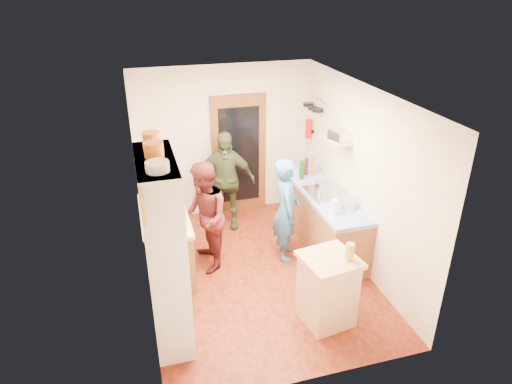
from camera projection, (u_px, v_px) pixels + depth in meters
name	position (u px, v px, depth m)	size (l,w,h in m)	color
floor	(257.00, 273.00, 6.57)	(3.00, 4.00, 0.02)	maroon
ceiling	(257.00, 92.00, 5.44)	(3.00, 4.00, 0.02)	silver
wall_back	(224.00, 142.00, 7.74)	(3.00, 0.02, 2.60)	beige
wall_front	(316.00, 280.00, 4.26)	(3.00, 0.02, 2.60)	beige
wall_left	(139.00, 205.00, 5.63)	(0.02, 4.00, 2.60)	beige
wall_right	(360.00, 178.00, 6.38)	(0.02, 4.00, 2.60)	beige
door_frame	(239.00, 155.00, 7.88)	(0.95, 0.06, 2.10)	brown
door_glass	(239.00, 156.00, 7.85)	(0.70, 0.02, 1.70)	black
hutch_body	(164.00, 251.00, 5.08)	(0.40, 1.20, 2.20)	silver
hutch_top_shelf	(155.00, 160.00, 4.61)	(0.40, 1.14, 0.04)	silver
plate_stack	(157.00, 167.00, 4.29)	(0.23, 0.23, 0.09)	white
orange_pot_a	(154.00, 150.00, 4.60)	(0.20, 0.20, 0.16)	orange
orange_pot_b	(151.00, 140.00, 4.85)	(0.20, 0.20, 0.17)	orange
left_counter_base	(167.00, 243.00, 6.48)	(0.60, 1.40, 0.85)	#995E36
left_counter_top	(164.00, 215.00, 6.28)	(0.64, 1.44, 0.05)	tan
toaster	(170.00, 221.00, 5.91)	(0.23, 0.16, 0.18)	white
kettle	(160.00, 212.00, 6.11)	(0.17, 0.17, 0.19)	white
orange_bowl	(168.00, 204.00, 6.45)	(0.18, 0.18, 0.08)	orange
chopping_board	(162.00, 198.00, 6.69)	(0.30, 0.22, 0.03)	tan
right_counter_base	(321.00, 219.00, 7.12)	(0.60, 2.20, 0.84)	#995E36
right_counter_top	(323.00, 193.00, 6.92)	(0.62, 2.22, 0.06)	blue
hob	(326.00, 193.00, 6.82)	(0.55, 0.58, 0.04)	silver
pot_on_hob	(322.00, 186.00, 6.82)	(0.21, 0.21, 0.14)	silver
bottle_a	(302.00, 170.00, 7.27)	(0.08, 0.08, 0.30)	#143F14
bottle_b	(306.00, 167.00, 7.42)	(0.07, 0.07, 0.28)	#591419
bottle_c	(314.00, 166.00, 7.44)	(0.07, 0.07, 0.30)	olive
paper_towel	(334.00, 207.00, 6.22)	(0.10, 0.10, 0.21)	white
mixing_bowl	(347.00, 204.00, 6.42)	(0.25, 0.25, 0.10)	silver
island_base	(327.00, 291.00, 5.49)	(0.55, 0.55, 0.86)	tan
island_top	(330.00, 260.00, 5.29)	(0.62, 0.62, 0.05)	tan
cutting_board	(324.00, 258.00, 5.31)	(0.35, 0.28, 0.02)	white
oil_jar	(350.00, 252.00, 5.21)	(0.11, 0.11, 0.21)	#AD9E2D
pan_rail	(317.00, 99.00, 7.36)	(0.02, 0.02, 0.65)	silver
pan_hang_a	(318.00, 110.00, 7.25)	(0.18, 0.18, 0.05)	black
pan_hang_b	(313.00, 108.00, 7.43)	(0.16, 0.16, 0.05)	black
pan_hang_c	(308.00, 104.00, 7.60)	(0.17, 0.17, 0.05)	black
wall_shelf	(339.00, 141.00, 6.56)	(0.26, 0.42, 0.03)	tan
radio	(340.00, 136.00, 6.52)	(0.22, 0.30, 0.15)	silver
ext_bracket	(312.00, 131.00, 7.78)	(0.06, 0.10, 0.04)	black
fire_extinguisher	(309.00, 129.00, 7.74)	(0.11, 0.11, 0.32)	red
picture_frame	(143.00, 207.00, 3.97)	(0.03, 0.25, 0.30)	gold
person_hob	(288.00, 210.00, 6.60)	(0.57, 0.38, 1.57)	#2D649B
person_left	(206.00, 216.00, 6.40)	(0.79, 0.61, 1.62)	#4C1918
person_back	(226.00, 181.00, 7.42)	(0.98, 0.41, 1.67)	#303922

